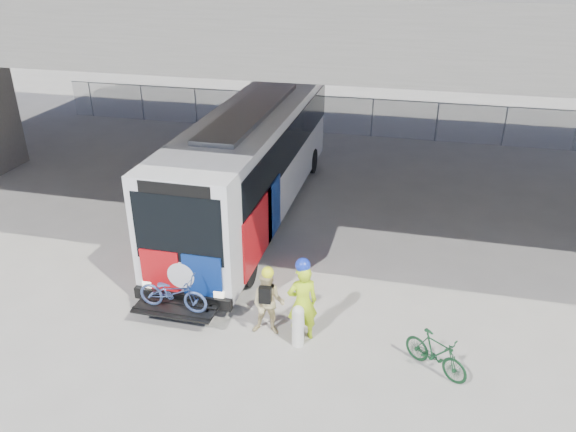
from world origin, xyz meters
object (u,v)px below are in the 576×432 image
(cyclist_tan, at_px, (268,303))
(bus, at_px, (253,155))
(bollard, at_px, (298,324))
(bike_parked, at_px, (436,353))
(cyclist_hivis, at_px, (302,301))

(cyclist_tan, bearing_deg, bus, 104.87)
(bollard, bearing_deg, bike_parked, -2.99)
(cyclist_hivis, relative_size, cyclist_tan, 1.19)
(cyclist_hivis, distance_m, bike_parked, 3.12)
(bike_parked, bearing_deg, cyclist_tan, 118.39)
(bus, bearing_deg, bollard, -65.20)
(bus, bearing_deg, bike_parked, -47.84)
(bus, height_order, cyclist_tan, bus)
(bus, distance_m, bollard, 7.43)
(bollard, distance_m, bike_parked, 3.08)
(cyclist_tan, bearing_deg, cyclist_hivis, -4.60)
(bollard, bearing_deg, cyclist_tan, 160.77)
(bus, distance_m, cyclist_tan, 6.84)
(bus, height_order, cyclist_hivis, bus)
(bus, relative_size, bike_parked, 8.23)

